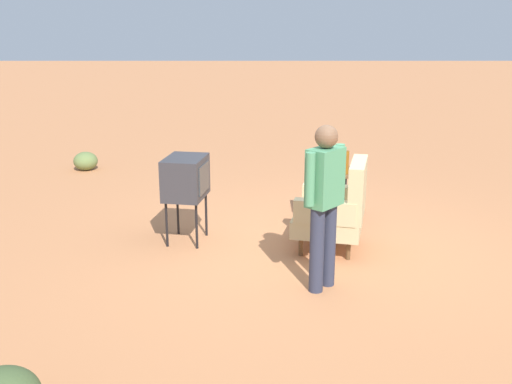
{
  "coord_description": "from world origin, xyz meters",
  "views": [
    {
      "loc": [
        6.6,
        -0.64,
        2.61
      ],
      "look_at": [
        -0.1,
        -0.64,
        0.65
      ],
      "focal_mm": 42.44,
      "sensor_mm": 36.0,
      "label": 1
    }
  ],
  "objects_px": {
    "tv_on_stand": "(186,178)",
    "armchair": "(337,209)",
    "soda_can_red": "(337,171)",
    "bottle_short_clear": "(332,161)",
    "person_standing": "(324,198)",
    "side_table": "(331,179)",
    "flower_vase": "(321,160)",
    "soda_can_blue": "(332,167)",
    "bottle_tall_amber": "(346,162)"
  },
  "relations": [
    {
      "from": "bottle_tall_amber",
      "to": "flower_vase",
      "type": "distance_m",
      "value": 0.33
    },
    {
      "from": "soda_can_blue",
      "to": "tv_on_stand",
      "type": "bearing_deg",
      "value": -67.8
    },
    {
      "from": "soda_can_blue",
      "to": "soda_can_red",
      "type": "bearing_deg",
      "value": 13.59
    },
    {
      "from": "person_standing",
      "to": "bottle_short_clear",
      "type": "relative_size",
      "value": 8.2
    },
    {
      "from": "armchair",
      "to": "side_table",
      "type": "height_order",
      "value": "armchair"
    },
    {
      "from": "side_table",
      "to": "soda_can_blue",
      "type": "xyz_separation_m",
      "value": [
        0.03,
        -0.0,
        0.16
      ]
    },
    {
      "from": "tv_on_stand",
      "to": "flower_vase",
      "type": "height_order",
      "value": "tv_on_stand"
    },
    {
      "from": "armchair",
      "to": "soda_can_red",
      "type": "bearing_deg",
      "value": 173.04
    },
    {
      "from": "soda_can_red",
      "to": "person_standing",
      "type": "bearing_deg",
      "value": -11.39
    },
    {
      "from": "person_standing",
      "to": "soda_can_blue",
      "type": "relative_size",
      "value": 13.44
    },
    {
      "from": "armchair",
      "to": "bottle_tall_amber",
      "type": "relative_size",
      "value": 3.53
    },
    {
      "from": "soda_can_blue",
      "to": "bottle_short_clear",
      "type": "height_order",
      "value": "bottle_short_clear"
    },
    {
      "from": "armchair",
      "to": "bottle_tall_amber",
      "type": "height_order",
      "value": "armchair"
    },
    {
      "from": "armchair",
      "to": "person_standing",
      "type": "height_order",
      "value": "person_standing"
    },
    {
      "from": "armchair",
      "to": "flower_vase",
      "type": "distance_m",
      "value": 1.08
    },
    {
      "from": "side_table",
      "to": "tv_on_stand",
      "type": "height_order",
      "value": "tv_on_stand"
    },
    {
      "from": "soda_can_red",
      "to": "bottle_short_clear",
      "type": "bearing_deg",
      "value": -177.6
    },
    {
      "from": "armchair",
      "to": "person_standing",
      "type": "distance_m",
      "value": 1.14
    },
    {
      "from": "bottle_tall_amber",
      "to": "soda_can_blue",
      "type": "bearing_deg",
      "value": -126.09
    },
    {
      "from": "tv_on_stand",
      "to": "soda_can_red",
      "type": "relative_size",
      "value": 8.44
    },
    {
      "from": "soda_can_blue",
      "to": "side_table",
      "type": "bearing_deg",
      "value": 175.84
    },
    {
      "from": "armchair",
      "to": "bottle_short_clear",
      "type": "bearing_deg",
      "value": 176.04
    },
    {
      "from": "bottle_short_clear",
      "to": "armchair",
      "type": "bearing_deg",
      "value": -3.96
    },
    {
      "from": "armchair",
      "to": "side_table",
      "type": "xyz_separation_m",
      "value": [
        -1.04,
        0.05,
        0.07
      ]
    },
    {
      "from": "tv_on_stand",
      "to": "soda_can_blue",
      "type": "distance_m",
      "value": 1.94
    },
    {
      "from": "tv_on_stand",
      "to": "soda_can_red",
      "type": "xyz_separation_m",
      "value": [
        -0.54,
        1.85,
        -0.05
      ]
    },
    {
      "from": "armchair",
      "to": "bottle_short_clear",
      "type": "xyz_separation_m",
      "value": [
        -1.2,
        0.08,
        0.27
      ]
    },
    {
      "from": "tv_on_stand",
      "to": "armchair",
      "type": "bearing_deg",
      "value": 80.83
    },
    {
      "from": "flower_vase",
      "to": "soda_can_red",
      "type": "bearing_deg",
      "value": 42.12
    },
    {
      "from": "armchair",
      "to": "soda_can_red",
      "type": "distance_m",
      "value": 0.86
    },
    {
      "from": "tv_on_stand",
      "to": "person_standing",
      "type": "distance_m",
      "value": 1.97
    },
    {
      "from": "side_table",
      "to": "soda_can_blue",
      "type": "bearing_deg",
      "value": -4.16
    },
    {
      "from": "bottle_tall_amber",
      "to": "flower_vase",
      "type": "height_order",
      "value": "bottle_tall_amber"
    },
    {
      "from": "bottle_tall_amber",
      "to": "flower_vase",
      "type": "bearing_deg",
      "value": -113.19
    },
    {
      "from": "person_standing",
      "to": "soda_can_red",
      "type": "distance_m",
      "value": 1.89
    },
    {
      "from": "soda_can_red",
      "to": "armchair",
      "type": "bearing_deg",
      "value": -6.96
    },
    {
      "from": "side_table",
      "to": "soda_can_red",
      "type": "height_order",
      "value": "soda_can_red"
    },
    {
      "from": "tv_on_stand",
      "to": "soda_can_blue",
      "type": "xyz_separation_m",
      "value": [
        -0.73,
        1.8,
        -0.05
      ]
    },
    {
      "from": "tv_on_stand",
      "to": "bottle_tall_amber",
      "type": "distance_m",
      "value": 2.06
    },
    {
      "from": "bottle_tall_amber",
      "to": "bottle_short_clear",
      "type": "xyz_separation_m",
      "value": [
        -0.31,
        -0.13,
        -0.05
      ]
    },
    {
      "from": "armchair",
      "to": "soda_can_blue",
      "type": "bearing_deg",
      "value": 177.08
    },
    {
      "from": "side_table",
      "to": "flower_vase",
      "type": "bearing_deg",
      "value": -84.02
    },
    {
      "from": "tv_on_stand",
      "to": "soda_can_red",
      "type": "distance_m",
      "value": 1.92
    },
    {
      "from": "soda_can_blue",
      "to": "bottle_short_clear",
      "type": "relative_size",
      "value": 0.61
    },
    {
      "from": "bottle_short_clear",
      "to": "soda_can_red",
      "type": "xyz_separation_m",
      "value": [
        0.39,
        0.02,
        -0.04
      ]
    },
    {
      "from": "person_standing",
      "to": "bottle_tall_amber",
      "type": "xyz_separation_m",
      "value": [
        -1.92,
        0.49,
        -0.12
      ]
    },
    {
      "from": "bottle_short_clear",
      "to": "soda_can_red",
      "type": "relative_size",
      "value": 1.64
    },
    {
      "from": "side_table",
      "to": "bottle_short_clear",
      "type": "distance_m",
      "value": 0.26
    },
    {
      "from": "side_table",
      "to": "flower_vase",
      "type": "relative_size",
      "value": 2.54
    },
    {
      "from": "armchair",
      "to": "flower_vase",
      "type": "bearing_deg",
      "value": -175.02
    }
  ]
}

